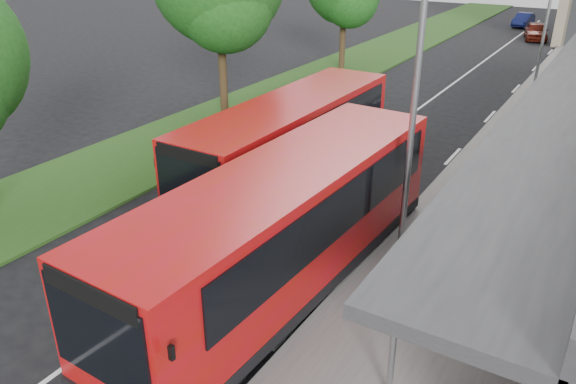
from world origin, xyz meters
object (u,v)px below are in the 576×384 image
bus_second (290,142)px  car_far (523,20)px  bus_main (285,227)px  litter_bin (514,157)px  car_near (536,31)px  lamp_post_far (549,0)px  bollard (551,97)px  lamp_post_near (413,83)px

bus_second → car_far: bearing=90.3°
bus_main → litter_bin: bearing=73.8°
bus_main → car_near: bearing=93.2°
lamp_post_far → car_near: (-2.66, 16.57, -4.04)m
lamp_post_far → bollard: (1.36, -3.25, -4.09)m
litter_bin → bollard: bearing=90.7°
car_near → lamp_post_near: bearing=-98.8°
lamp_post_far → car_far: bearing=101.8°
lamp_post_near → bollard: bearing=85.3°
car_near → car_far: 6.89m
lamp_post_near → bollard: 17.30m
bus_main → bus_second: 6.15m
lamp_post_near → bus_main: size_ratio=0.72×
bus_second → car_near: size_ratio=2.59×
bollard → car_near: bearing=101.5°
litter_bin → bollard: size_ratio=1.07×
bus_second → litter_bin: 8.05m
bollard → car_near: (-4.02, 19.82, 0.06)m
lamp_post_near → bollard: size_ratio=8.45×
car_near → car_far: car_near is taller
bus_main → bus_second: bearing=122.1°
lamp_post_near → bus_second: bearing=152.3°
bus_main → lamp_post_far: bearing=87.4°
bollard → bus_main: bearing=-99.4°
bollard → car_near: size_ratio=0.24×
bus_main → bus_second: (-3.08, 5.33, -0.10)m
bus_second → car_near: bus_second is taller
bollard → car_far: (-6.17, 26.36, -0.03)m
lamp_post_far → bus_main: lamp_post_far is taller
lamp_post_far → bus_second: bearing=-105.9°
lamp_post_far → car_near: bearing=99.1°
lamp_post_far → lamp_post_near: bearing=-90.0°
bollard → lamp_post_near: bearing=-94.7°
bus_second → litter_bin: bus_second is taller
litter_bin → bollard: 9.37m
car_near → lamp_post_far: bearing=-93.9°
litter_bin → car_far: bearing=100.0°
lamp_post_far → bus_second: size_ratio=0.77×
bus_main → car_far: size_ratio=3.10×
bollard → car_near: 20.22m
car_far → litter_bin: bearing=-76.6°
bus_main → litter_bin: size_ratio=10.93×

